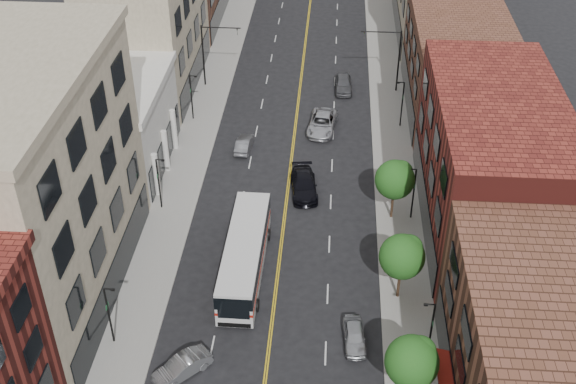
% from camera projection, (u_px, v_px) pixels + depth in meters
% --- Properties ---
extents(sidewalk_left, '(4.00, 110.00, 0.15)m').
position_uv_depth(sidewalk_left, '(194.00, 144.00, 73.06)').
color(sidewalk_left, gray).
rests_on(sidewalk_left, ground).
extents(sidewalk_right, '(4.00, 110.00, 0.15)m').
position_uv_depth(sidewalk_right, '(393.00, 151.00, 71.94)').
color(sidewalk_right, gray).
rests_on(sidewalk_right, ground).
extents(bldg_l_tanoffice, '(10.00, 22.00, 18.00)m').
position_uv_depth(bldg_l_tanoffice, '(31.00, 195.00, 50.38)').
color(bldg_l_tanoffice, gray).
rests_on(bldg_l_tanoffice, ground).
extents(bldg_l_white, '(10.00, 14.00, 8.00)m').
position_uv_depth(bldg_l_white, '(110.00, 127.00, 67.92)').
color(bldg_l_white, silver).
rests_on(bldg_l_white, ground).
extents(bldg_l_far_a, '(10.00, 20.00, 18.00)m').
position_uv_depth(bldg_l_far_a, '(146.00, 10.00, 78.87)').
color(bldg_l_far_a, gray).
rests_on(bldg_l_far_a, ground).
extents(bldg_r_mid, '(10.00, 22.00, 12.00)m').
position_uv_depth(bldg_r_mid, '(491.00, 164.00, 59.17)').
color(bldg_r_mid, '#591C17').
rests_on(bldg_r_mid, ground).
extents(bldg_r_far_a, '(10.00, 20.00, 10.00)m').
position_uv_depth(bldg_r_far_a, '(458.00, 64.00, 76.84)').
color(bldg_r_far_a, brown).
rests_on(bldg_r_far_a, ground).
extents(tree_r_1, '(3.40, 3.40, 5.59)m').
position_uv_depth(tree_r_1, '(413.00, 360.00, 44.45)').
color(tree_r_1, black).
rests_on(tree_r_1, sidewalk_right).
extents(tree_r_2, '(3.40, 3.40, 5.59)m').
position_uv_depth(tree_r_2, '(403.00, 255.00, 52.59)').
color(tree_r_2, black).
rests_on(tree_r_2, sidewalk_right).
extents(tree_r_3, '(3.40, 3.40, 5.59)m').
position_uv_depth(tree_r_3, '(396.00, 178.00, 60.73)').
color(tree_r_3, black).
rests_on(tree_r_3, sidewalk_right).
extents(lamp_l_1, '(0.81, 0.55, 5.05)m').
position_uv_depth(lamp_l_1, '(109.00, 312.00, 49.46)').
color(lamp_l_1, black).
rests_on(lamp_l_1, sidewalk_left).
extents(lamp_l_2, '(0.81, 0.55, 5.05)m').
position_uv_depth(lamp_l_2, '(159.00, 181.00, 62.48)').
color(lamp_l_2, black).
rests_on(lamp_l_2, sidewalk_left).
extents(lamp_l_3, '(0.81, 0.55, 5.05)m').
position_uv_depth(lamp_l_3, '(192.00, 95.00, 75.51)').
color(lamp_l_3, black).
rests_on(lamp_l_3, sidewalk_left).
extents(lamp_r_1, '(0.81, 0.55, 5.05)m').
position_uv_depth(lamp_r_1, '(431.00, 328.00, 48.23)').
color(lamp_r_1, black).
rests_on(lamp_r_1, sidewalk_right).
extents(lamp_r_2, '(0.81, 0.55, 5.05)m').
position_uv_depth(lamp_r_2, '(413.00, 191.00, 61.26)').
color(lamp_r_2, black).
rests_on(lamp_r_2, sidewalk_right).
extents(lamp_r_3, '(0.81, 0.55, 5.05)m').
position_uv_depth(lamp_r_3, '(402.00, 102.00, 74.28)').
color(lamp_r_3, black).
rests_on(lamp_r_3, sidewalk_right).
extents(signal_mast_left, '(4.49, 0.18, 7.20)m').
position_uv_depth(signal_mast_left, '(209.00, 48.00, 81.01)').
color(signal_mast_left, black).
rests_on(signal_mast_left, sidewalk_left).
extents(signal_mast_right, '(4.49, 0.18, 7.20)m').
position_uv_depth(signal_mast_right, '(393.00, 54.00, 79.86)').
color(signal_mast_right, black).
rests_on(signal_mast_right, sidewalk_right).
extents(city_bus, '(3.17, 12.71, 3.26)m').
position_uv_depth(city_bus, '(245.00, 253.00, 56.20)').
color(city_bus, silver).
rests_on(city_bus, ground).
extents(car_angle_b, '(4.01, 3.96, 1.38)m').
position_uv_depth(car_angle_b, '(182.00, 367.00, 48.45)').
color(car_angle_b, '#9EA1A5').
rests_on(car_angle_b, ground).
extents(car_parked_far, '(1.85, 3.95, 1.31)m').
position_uv_depth(car_parked_far, '(354.00, 336.00, 50.79)').
color(car_parked_far, '#A4A7AC').
rests_on(car_parked_far, ground).
extents(car_lane_behind, '(1.60, 3.98, 1.29)m').
position_uv_depth(car_lane_behind, '(244.00, 144.00, 71.90)').
color(car_lane_behind, '#57585D').
rests_on(car_lane_behind, ground).
extents(car_lane_a, '(2.97, 5.83, 1.62)m').
position_uv_depth(car_lane_a, '(304.00, 185.00, 65.76)').
color(car_lane_a, black).
rests_on(car_lane_a, ground).
extents(car_lane_b, '(3.37, 6.17, 1.64)m').
position_uv_depth(car_lane_b, '(322.00, 123.00, 74.97)').
color(car_lane_b, '#B5B6BD').
rests_on(car_lane_b, ground).
extents(car_lane_c, '(2.07, 4.83, 1.63)m').
position_uv_depth(car_lane_c, '(343.00, 84.00, 82.30)').
color(car_lane_c, '#4D4D52').
rests_on(car_lane_c, ground).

